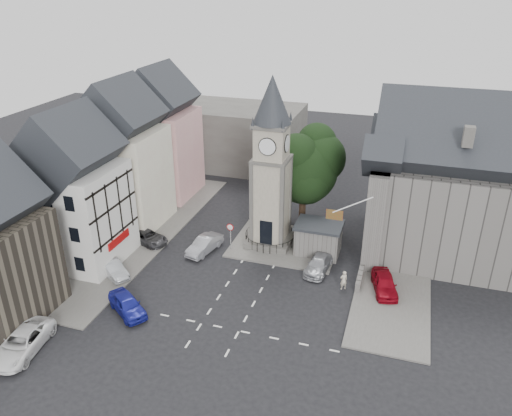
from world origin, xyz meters
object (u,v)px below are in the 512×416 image
(car_east_red, at_px, (384,283))
(car_west_blue, at_px, (127,304))
(clock_tower, at_px, (271,165))
(stone_shelter, at_px, (318,238))
(pedestrian, at_px, (344,280))

(car_east_red, bearing_deg, car_west_blue, -168.72)
(clock_tower, distance_m, car_west_blue, 17.51)
(stone_shelter, distance_m, car_west_blue, 18.28)
(car_east_red, bearing_deg, stone_shelter, 130.86)
(clock_tower, distance_m, pedestrian, 12.23)
(clock_tower, xyz_separation_m, pedestrian, (8.00, -5.75, -7.25))
(car_west_blue, bearing_deg, stone_shelter, -7.18)
(clock_tower, bearing_deg, car_east_red, -23.88)
(car_east_red, distance_m, pedestrian, 3.36)
(clock_tower, bearing_deg, car_west_blue, -118.19)
(clock_tower, xyz_separation_m, car_east_red, (11.27, -4.99, -7.37))
(car_west_blue, height_order, car_east_red, car_east_red)
(car_west_blue, bearing_deg, clock_tower, 6.96)
(clock_tower, bearing_deg, pedestrian, -35.69)
(car_east_red, xyz_separation_m, pedestrian, (-3.27, -0.75, 0.13))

